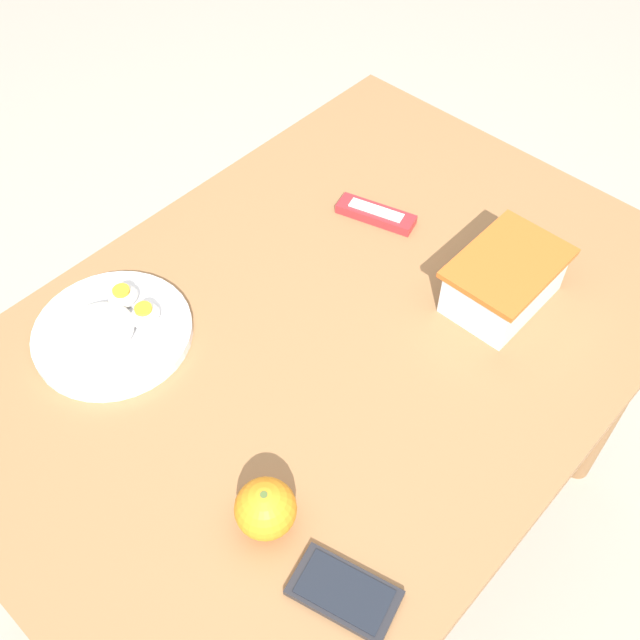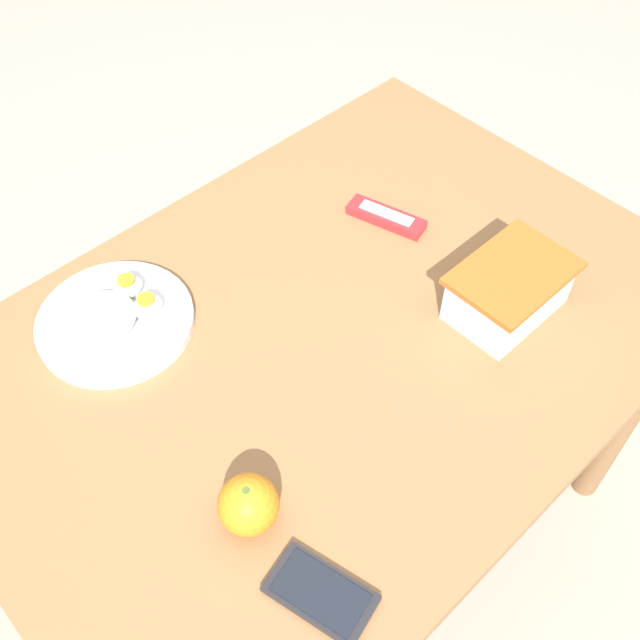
{
  "view_description": "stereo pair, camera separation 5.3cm",
  "coord_description": "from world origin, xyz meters",
  "views": [
    {
      "loc": [
        0.57,
        0.5,
        1.72
      ],
      "look_at": [
        0.01,
        -0.01,
        0.79
      ],
      "focal_mm": 42.0,
      "sensor_mm": 36.0,
      "label": 1
    },
    {
      "loc": [
        0.53,
        0.54,
        1.72
      ],
      "look_at": [
        0.01,
        -0.01,
        0.79
      ],
      "focal_mm": 42.0,
      "sensor_mm": 36.0,
      "label": 2
    }
  ],
  "objects": [
    {
      "name": "food_container",
      "position": [
        -0.24,
        0.17,
        0.8
      ],
      "size": [
        0.2,
        0.14,
        0.09
      ],
      "color": "white",
      "rests_on": "table"
    },
    {
      "name": "orange_fruit",
      "position": [
        0.3,
        0.16,
        0.8
      ],
      "size": [
        0.08,
        0.08,
        0.08
      ],
      "color": "orange",
      "rests_on": "table"
    },
    {
      "name": "rice_plate",
      "position": [
        0.25,
        -0.25,
        0.78
      ],
      "size": [
        0.26,
        0.26,
        0.06
      ],
      "color": "white",
      "rests_on": "table"
    },
    {
      "name": "candy_bar",
      "position": [
        -0.25,
        -0.12,
        0.77
      ],
      "size": [
        0.08,
        0.15,
        0.02
      ],
      "color": "#B7282D",
      "rests_on": "table"
    },
    {
      "name": "table",
      "position": [
        0.0,
        0.0,
        0.64
      ],
      "size": [
        1.21,
        0.85,
        0.76
      ],
      "color": "#996B42",
      "rests_on": "ground_plane"
    },
    {
      "name": "cell_phone",
      "position": [
        0.3,
        0.3,
        0.77
      ],
      "size": [
        0.11,
        0.15,
        0.01
      ],
      "color": "#232328",
      "rests_on": "table"
    },
    {
      "name": "ground_plane",
      "position": [
        0.0,
        0.0,
        0.0
      ],
      "size": [
        10.0,
        10.0,
        0.0
      ],
      "primitive_type": "plane",
      "color": "#B2A899"
    }
  ]
}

